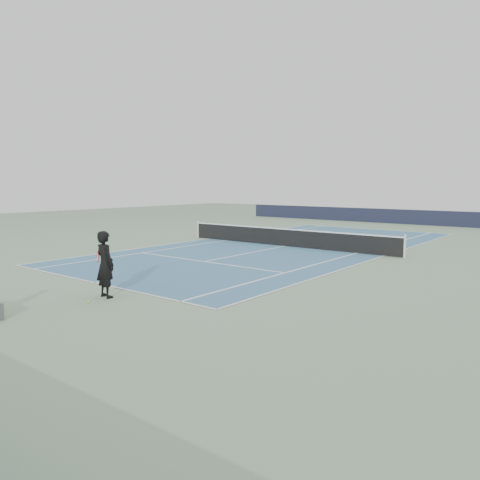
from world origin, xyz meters
The scene contains 6 objects.
ground centered at (0.00, 0.00, 0.00)m, with size 80.00×80.00×0.00m, color gray.
court_surface centered at (0.00, 0.00, 0.01)m, with size 10.97×23.77×0.01m, color #3A6B8B.
tennis_net centered at (0.00, 0.00, 0.50)m, with size 12.90×0.10×1.07m.
windscreen_far centered at (0.00, 17.88, 0.60)m, with size 30.00×0.25×1.20m, color black.
tennis_player centered at (1.97, -12.85, 0.99)m, with size 0.85×0.61×1.98m.
tennis_ball centered at (2.10, -13.54, 0.03)m, with size 0.07×0.07×0.07m, color yellow.
Camera 1 is at (13.49, -21.05, 3.36)m, focal length 35.00 mm.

